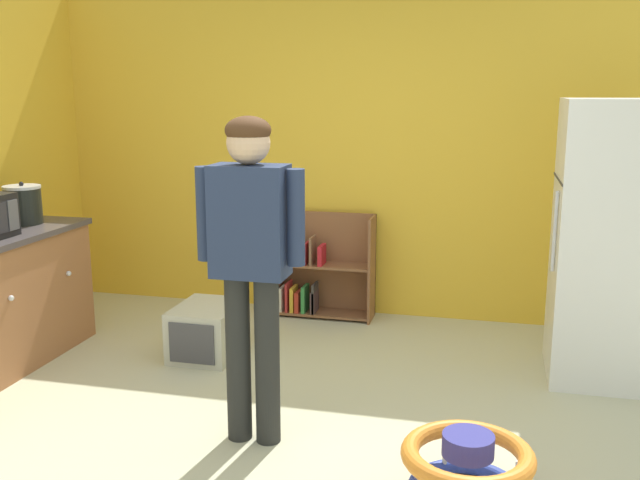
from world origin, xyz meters
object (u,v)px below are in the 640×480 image
at_px(refrigerator, 613,243).
at_px(crock_pot, 23,205).
at_px(bookshelf, 318,272).
at_px(standing_person, 251,249).
at_px(pet_carrier, 208,331).
at_px(baby_walker, 467,468).

height_order(refrigerator, crock_pot, refrigerator).
bearing_deg(refrigerator, bookshelf, 158.80).
height_order(bookshelf, standing_person, standing_person).
distance_m(pet_carrier, crock_pot, 1.58).
distance_m(baby_walker, crock_pot, 3.53).
distance_m(refrigerator, standing_person, 2.36).
height_order(standing_person, pet_carrier, standing_person).
distance_m(refrigerator, crock_pot, 3.98).
relative_size(standing_person, baby_walker, 2.83).
distance_m(refrigerator, baby_walker, 1.99).
bearing_deg(baby_walker, refrigerator, 64.49).
xyz_separation_m(refrigerator, crock_pot, (-3.96, -0.36, 0.15)).
bearing_deg(refrigerator, standing_person, -144.87).
relative_size(baby_walker, pet_carrier, 1.09).
bearing_deg(crock_pot, bookshelf, 32.55).
distance_m(refrigerator, pet_carrier, 2.75).
distance_m(baby_walker, pet_carrier, 2.32).
xyz_separation_m(bookshelf, crock_pot, (-1.85, -1.18, 0.67)).
distance_m(standing_person, crock_pot, 2.26).
xyz_separation_m(standing_person, baby_walker, (1.13, -0.32, -0.88)).
xyz_separation_m(baby_walker, crock_pot, (-3.16, 1.31, 0.88)).
bearing_deg(refrigerator, baby_walker, -115.51).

